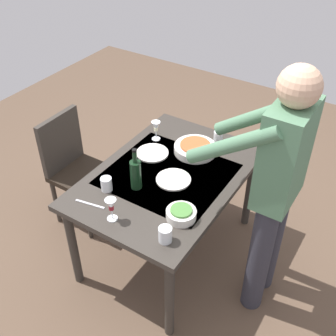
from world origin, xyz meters
TOP-DOWN VIEW (x-y plane):
  - ground_plane at (0.00, 0.00)m, footprint 6.00×6.00m
  - dining_table at (0.00, 0.00)m, footprint 1.31×0.91m
  - chair_near at (0.06, -0.83)m, footprint 0.40×0.40m
  - person_server at (-0.01, 0.71)m, footprint 0.42×0.61m
  - wine_bottle at (0.22, -0.10)m, footprint 0.07×0.07m
  - wine_glass_left at (0.53, -0.05)m, footprint 0.07×0.07m
  - wine_glass_right at (-0.30, -0.30)m, footprint 0.07×0.07m
  - water_cup_near_left at (-0.52, 0.11)m, footprint 0.07×0.07m
  - water_cup_near_right at (0.35, -0.24)m, footprint 0.07×0.07m
  - water_cup_far_left at (0.51, 0.31)m, footprint 0.08×0.08m
  - serving_bowl_pasta at (-0.32, 0.03)m, footprint 0.30×0.30m
  - side_bowl_salad at (0.31, 0.29)m, footprint 0.18×0.18m
  - dinner_plate_near at (0.04, 0.07)m, footprint 0.23×0.23m
  - dinner_plate_far at (-0.14, -0.22)m, footprint 0.23×0.23m
  - table_knife at (0.51, -0.24)m, footprint 0.05×0.20m

SIDE VIEW (x-z plane):
  - ground_plane at x=0.00m, z-range 0.00..0.00m
  - chair_near at x=0.06m, z-range 0.07..0.98m
  - dining_table at x=0.00m, z-range 0.29..1.03m
  - table_knife at x=0.51m, z-range 0.74..0.74m
  - dinner_plate_near at x=0.04m, z-range 0.74..0.75m
  - dinner_plate_far at x=-0.14m, z-range 0.74..0.75m
  - serving_bowl_pasta at x=-0.32m, z-range 0.74..0.81m
  - side_bowl_salad at x=0.31m, z-range 0.74..0.81m
  - water_cup_near_left at x=-0.52m, z-range 0.74..0.83m
  - water_cup_near_right at x=0.35m, z-range 0.74..0.83m
  - water_cup_far_left at x=0.51m, z-range 0.74..0.83m
  - wine_glass_left at x=0.53m, z-range 0.77..0.92m
  - wine_glass_right at x=-0.30m, z-range 0.77..0.92m
  - wine_bottle at x=0.22m, z-range 0.70..1.00m
  - person_server at x=-0.01m, z-range 0.12..1.81m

